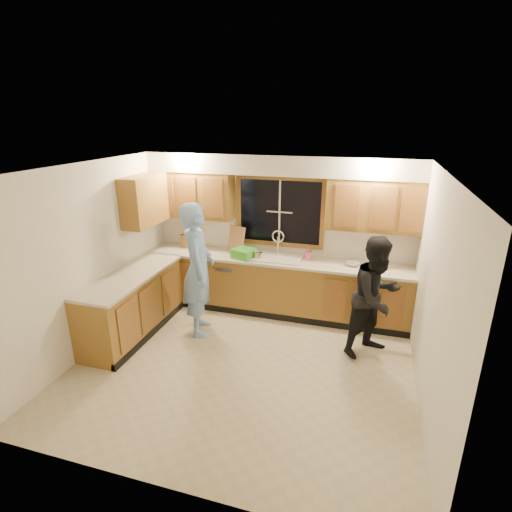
{
  "coord_description": "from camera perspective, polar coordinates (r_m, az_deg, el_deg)",
  "views": [
    {
      "loc": [
        1.41,
        -4.16,
        3.03
      ],
      "look_at": [
        -0.02,
        0.65,
        1.27
      ],
      "focal_mm": 28.0,
      "sensor_mm": 36.0,
      "label": 1
    }
  ],
  "objects": [
    {
      "name": "floor",
      "position": [
        5.34,
        -1.81,
        -15.31
      ],
      "size": [
        4.2,
        4.2,
        0.0
      ],
      "primitive_type": "plane",
      "color": "#C1B694",
      "rests_on": "ground"
    },
    {
      "name": "cutting_board",
      "position": [
        6.55,
        -2.81,
        2.46
      ],
      "size": [
        0.33,
        0.23,
        0.42
      ],
      "primitive_type": "cube",
      "rotation": [
        -0.21,
        0.0,
        -0.42
      ],
      "color": "tan",
      "rests_on": "countertop_back"
    },
    {
      "name": "stove",
      "position": [
        5.7,
        -20.28,
        -8.93
      ],
      "size": [
        0.58,
        0.75,
        0.9
      ],
      "primitive_type": "cube",
      "color": "silver",
      "rests_on": "floor"
    },
    {
      "name": "upper_cabinets_right",
      "position": [
        6.01,
        16.53,
        6.96
      ],
      "size": [
        1.35,
        0.33,
        0.75
      ],
      "primitive_type": "cube",
      "color": "olive",
      "rests_on": "wall_back"
    },
    {
      "name": "window_frame",
      "position": [
        6.37,
        3.41,
        6.32
      ],
      "size": [
        1.44,
        0.03,
        1.14
      ],
      "color": "black",
      "rests_on": "wall_back"
    },
    {
      "name": "soffit",
      "position": [
        6.09,
        3.18,
        12.87
      ],
      "size": [
        4.2,
        0.35,
        0.3
      ],
      "primitive_type": "cube",
      "color": "silver",
      "rests_on": "wall_back"
    },
    {
      "name": "can_right",
      "position": [
        6.2,
        -0.02,
        0.02
      ],
      "size": [
        0.09,
        0.09,
        0.12
      ],
      "primitive_type": "cylinder",
      "rotation": [
        0.0,
        0.0,
        0.39
      ],
      "color": "#B7A78C",
      "rests_on": "countertop_back"
    },
    {
      "name": "base_cabinets_back",
      "position": [
        6.47,
        2.61,
        -4.31
      ],
      "size": [
        4.2,
        0.6,
        0.88
      ],
      "primitive_type": "cube",
      "color": "olive",
      "rests_on": "ground"
    },
    {
      "name": "upper_cabinets_left",
      "position": [
        6.65,
        -9.05,
        8.64
      ],
      "size": [
        1.35,
        0.33,
        0.75
      ],
      "primitive_type": "cube",
      "color": "olive",
      "rests_on": "wall_back"
    },
    {
      "name": "base_cabinets_left",
      "position": [
        6.11,
        -17.14,
        -6.7
      ],
      "size": [
        0.6,
        1.9,
        0.88
      ],
      "primitive_type": "cube",
      "color": "olive",
      "rests_on": "ground"
    },
    {
      "name": "knife_block",
      "position": [
        6.95,
        -10.23,
        2.22
      ],
      "size": [
        0.15,
        0.14,
        0.21
      ],
      "primitive_type": "cube",
      "rotation": [
        0.0,
        0.0,
        0.51
      ],
      "color": "#915D28",
      "rests_on": "countertop_back"
    },
    {
      "name": "dishwasher",
      "position": [
        6.71,
        -4.49,
        -3.73
      ],
      "size": [
        0.6,
        0.56,
        0.82
      ],
      "primitive_type": "cube",
      "color": "silver",
      "rests_on": "floor"
    },
    {
      "name": "countertop_left",
      "position": [
        5.92,
        -17.45,
        -2.71
      ],
      "size": [
        0.63,
        1.9,
        0.04
      ],
      "primitive_type": "cube",
      "color": "beige",
      "rests_on": "base_cabinets_left"
    },
    {
      "name": "sink",
      "position": [
        6.31,
        2.68,
        -0.76
      ],
      "size": [
        0.86,
        0.52,
        0.57
      ],
      "color": "silver",
      "rests_on": "countertop_back"
    },
    {
      "name": "can_left",
      "position": [
        6.22,
        0.65,
        0.04
      ],
      "size": [
        0.06,
        0.06,
        0.11
      ],
      "primitive_type": "cylinder",
      "rotation": [
        0.0,
        0.0,
        0.03
      ],
      "color": "#B7A78C",
      "rests_on": "countertop_back"
    },
    {
      "name": "wall_back",
      "position": [
        6.47,
        3.37,
        3.31
      ],
      "size": [
        4.2,
        0.0,
        4.2
      ],
      "primitive_type": "plane",
      "rotation": [
        1.57,
        0.0,
        0.0
      ],
      "color": "white",
      "rests_on": "ground"
    },
    {
      "name": "countertop_back",
      "position": [
        6.28,
        2.64,
        -0.51
      ],
      "size": [
        4.2,
        0.63,
        0.04
      ],
      "primitive_type": "cube",
      "color": "beige",
      "rests_on": "base_cabinets_back"
    },
    {
      "name": "upper_cabinets_return",
      "position": [
        6.36,
        -15.62,
        7.69
      ],
      "size": [
        0.33,
        0.9,
        0.75
      ],
      "primitive_type": "cube",
      "color": "olive",
      "rests_on": "wall_left"
    },
    {
      "name": "man",
      "position": [
        5.73,
        -8.26,
        -1.97
      ],
      "size": [
        0.69,
        0.83,
        1.94
      ],
      "primitive_type": "imported",
      "rotation": [
        0.0,
        0.0,
        1.95
      ],
      "color": "#7BA7E8",
      "rests_on": "floor"
    },
    {
      "name": "woman",
      "position": [
        5.43,
        16.79,
        -5.62
      ],
      "size": [
        0.99,
        1.0,
        1.63
      ],
      "primitive_type": "imported",
      "rotation": [
        0.0,
        0.0,
        0.83
      ],
      "color": "black",
      "rests_on": "floor"
    },
    {
      "name": "wall_left",
      "position": [
        5.72,
        -22.34,
        -0.31
      ],
      "size": [
        0.0,
        3.8,
        3.8
      ],
      "primitive_type": "plane",
      "rotation": [
        1.57,
        0.0,
        1.57
      ],
      "color": "white",
      "rests_on": "ground"
    },
    {
      "name": "wall_right",
      "position": [
        4.58,
        23.96,
        -5.37
      ],
      "size": [
        0.0,
        3.8,
        3.8
      ],
      "primitive_type": "plane",
      "rotation": [
        1.57,
        0.0,
        -1.57
      ],
      "color": "white",
      "rests_on": "ground"
    },
    {
      "name": "ceiling",
      "position": [
        4.42,
        -2.16,
        12.4
      ],
      "size": [
        4.2,
        4.2,
        0.0
      ],
      "primitive_type": "plane",
      "rotation": [
        3.14,
        0.0,
        0.0
      ],
      "color": "silver"
    },
    {
      "name": "bowl",
      "position": [
        6.14,
        13.6,
        -1.1
      ],
      "size": [
        0.22,
        0.22,
        0.05
      ],
      "primitive_type": "imported",
      "rotation": [
        0.0,
        0.0,
        -0.07
      ],
      "color": "silver",
      "rests_on": "countertop_back"
    },
    {
      "name": "soap_bottle",
      "position": [
        6.25,
        7.46,
        0.38
      ],
      "size": [
        0.1,
        0.1,
        0.2
      ],
      "primitive_type": "imported",
      "rotation": [
        0.0,
        0.0,
        0.14
      ],
      "color": "#DB5386",
      "rests_on": "countertop_back"
    },
    {
      "name": "dish_crate",
      "position": [
        6.28,
        -1.71,
        0.39
      ],
      "size": [
        0.4,
        0.38,
        0.15
      ],
      "primitive_type": "cube",
      "rotation": [
        0.0,
        0.0,
        -0.33
      ],
      "color": "green",
      "rests_on": "countertop_back"
    }
  ]
}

